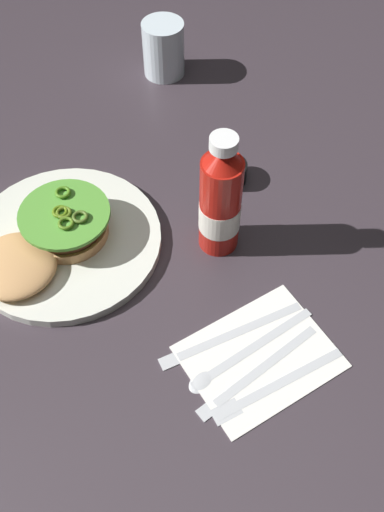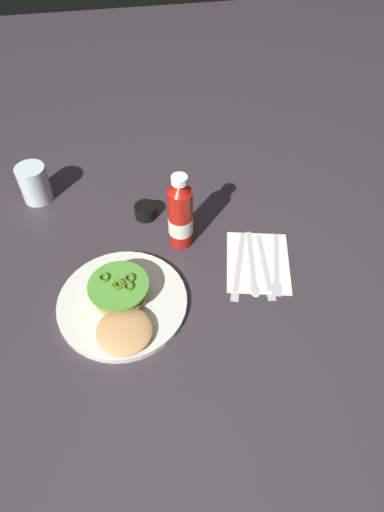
{
  "view_description": "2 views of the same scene",
  "coord_description": "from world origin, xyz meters",
  "views": [
    {
      "loc": [
        0.36,
        0.44,
        0.69
      ],
      "look_at": [
        0.04,
        0.1,
        0.06
      ],
      "focal_mm": 40.97,
      "sensor_mm": 36.0,
      "label": 1
    },
    {
      "loc": [
        0.69,
        -0.01,
        0.81
      ],
      "look_at": [
        0.08,
        0.09,
        0.07
      ],
      "focal_mm": 31.03,
      "sensor_mm": 36.0,
      "label": 2
    }
  ],
  "objects": [
    {
      "name": "ketchup_bottle",
      "position": [
        -0.04,
        0.08,
        0.09
      ],
      "size": [
        0.06,
        0.06,
        0.2
      ],
      "color": "#B01910",
      "rests_on": "ground_plane"
    },
    {
      "name": "condiment_cup",
      "position": [
        -0.14,
        0.01,
        0.02
      ],
      "size": [
        0.06,
        0.06,
        0.03
      ],
      "primitive_type": "cylinder",
      "color": "black",
      "rests_on": "ground_plane"
    },
    {
      "name": "fork_utensil",
      "position": [
        0.09,
        0.29,
        0.0
      ],
      "size": [
        0.19,
        0.07,
        0.0
      ],
      "color": "silver",
      "rests_on": "napkin"
    },
    {
      "name": "water_glass",
      "position": [
        -0.26,
        -0.27,
        0.05
      ],
      "size": [
        0.08,
        0.08,
        0.1
      ],
      "primitive_type": "cylinder",
      "color": "silver",
      "rests_on": "ground_plane"
    },
    {
      "name": "butter_knife",
      "position": [
        0.09,
        0.26,
        0.0
      ],
      "size": [
        0.2,
        0.04,
        0.0
      ],
      "color": "silver",
      "rests_on": "napkin"
    },
    {
      "name": "napkin",
      "position": [
        0.06,
        0.25,
        0.0
      ],
      "size": [
        0.21,
        0.18,
        0.0
      ],
      "primitive_type": "cube",
      "rotation": [
        0.0,
        0.0,
        -0.22
      ],
      "color": "white",
      "rests_on": "ground_plane"
    },
    {
      "name": "spoon_utensil",
      "position": [
        0.09,
        0.23,
        0.0
      ],
      "size": [
        0.2,
        0.05,
        0.0
      ],
      "color": "silver",
      "rests_on": "napkin"
    },
    {
      "name": "dinner_plate",
      "position": [
        0.13,
        -0.07,
        0.01
      ],
      "size": [
        0.28,
        0.28,
        0.01
      ],
      "primitive_type": "cylinder",
      "color": "silver",
      "rests_on": "ground_plane"
    },
    {
      "name": "ground_plane",
      "position": [
        0.0,
        0.0,
        0.0
      ],
      "size": [
        3.0,
        3.0,
        0.0
      ],
      "primitive_type": "plane",
      "color": "#372D34"
    },
    {
      "name": "steak_knife",
      "position": [
        0.08,
        0.2,
        0.0
      ],
      "size": [
        0.2,
        0.08,
        0.0
      ],
      "color": "silver",
      "rests_on": "napkin"
    },
    {
      "name": "burger_sandwich",
      "position": [
        0.15,
        -0.07,
        0.03
      ],
      "size": [
        0.22,
        0.13,
        0.05
      ],
      "color": "tan",
      "rests_on": "dinner_plate"
    }
  ]
}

